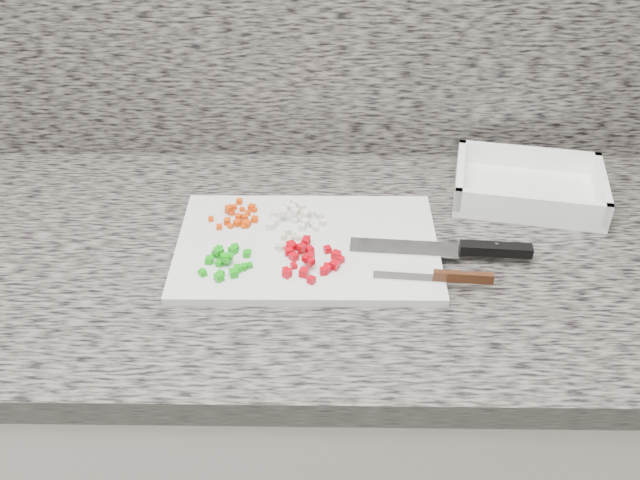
# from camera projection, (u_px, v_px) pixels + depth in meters

# --- Properties ---
(cabinet) EXTENTS (3.92, 0.62, 0.86)m
(cabinet) POSITION_uv_depth(u_px,v_px,m) (274.00, 438.00, 1.39)
(cabinet) COLOR white
(cabinet) RESTS_ON ground
(countertop) EXTENTS (3.96, 0.64, 0.04)m
(countertop) POSITION_uv_depth(u_px,v_px,m) (263.00, 256.00, 1.13)
(countertop) COLOR #635F57
(countertop) RESTS_ON cabinet
(cutting_board) EXTENTS (0.41, 0.27, 0.01)m
(cutting_board) POSITION_uv_depth(u_px,v_px,m) (307.00, 246.00, 1.11)
(cutting_board) COLOR silver
(cutting_board) RESTS_ON countertop
(carrot_pile) EXTENTS (0.08, 0.08, 0.02)m
(carrot_pile) POSITION_uv_depth(u_px,v_px,m) (239.00, 216.00, 1.15)
(carrot_pile) COLOR #D63C04
(carrot_pile) RESTS_ON cutting_board
(onion_pile) EXTENTS (0.10, 0.09, 0.02)m
(onion_pile) POSITION_uv_depth(u_px,v_px,m) (295.00, 214.00, 1.15)
(onion_pile) COLOR silver
(onion_pile) RESTS_ON cutting_board
(green_pepper_pile) EXTENTS (0.08, 0.09, 0.02)m
(green_pepper_pile) POSITION_uv_depth(u_px,v_px,m) (226.00, 261.00, 1.05)
(green_pepper_pile) COLOR #0E9C0E
(green_pepper_pile) RESTS_ON cutting_board
(red_pepper_pile) EXTENTS (0.09, 0.11, 0.02)m
(red_pepper_pile) POSITION_uv_depth(u_px,v_px,m) (309.00, 258.00, 1.06)
(red_pepper_pile) COLOR #B8020E
(red_pepper_pile) RESTS_ON cutting_board
(garlic_pile) EXTENTS (0.05, 0.05, 0.01)m
(garlic_pile) POSITION_uv_depth(u_px,v_px,m) (288.00, 242.00, 1.10)
(garlic_pile) COLOR beige
(garlic_pile) RESTS_ON cutting_board
(chef_knife) EXTENTS (0.28, 0.05, 0.02)m
(chef_knife) POSITION_uv_depth(u_px,v_px,m) (464.00, 249.00, 1.08)
(chef_knife) COLOR silver
(chef_knife) RESTS_ON cutting_board
(paring_knife) EXTENTS (0.17, 0.03, 0.02)m
(paring_knife) POSITION_uv_depth(u_px,v_px,m) (448.00, 277.00, 1.02)
(paring_knife) COLOR silver
(paring_knife) RESTS_ON cutting_board
(tray) EXTENTS (0.28, 0.22, 0.05)m
(tray) POSITION_uv_depth(u_px,v_px,m) (528.00, 188.00, 1.22)
(tray) COLOR white
(tray) RESTS_ON countertop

